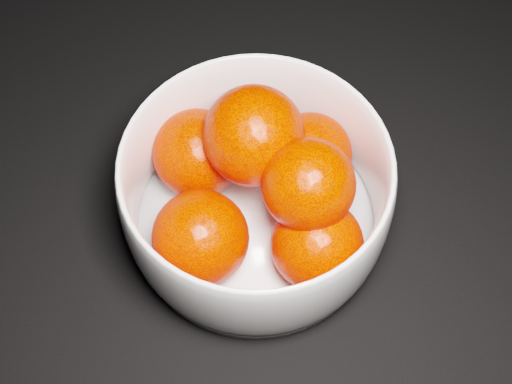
{
  "coord_description": "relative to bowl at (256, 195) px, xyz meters",
  "views": [
    {
      "loc": [
        -0.25,
        -0.53,
        0.56
      ],
      "look_at": [
        -0.25,
        -0.25,
        0.06
      ],
      "focal_mm": 50.0,
      "sensor_mm": 36.0,
      "label": 1
    }
  ],
  "objects": [
    {
      "name": "orange_pile",
      "position": [
        0.0,
        0.01,
        0.01
      ],
      "size": [
        0.17,
        0.16,
        0.12
      ],
      "color": "#F11E00",
      "rests_on": "bowl"
    },
    {
      "name": "ground",
      "position": [
        0.25,
        0.25,
        -0.05
      ],
      "size": [
        3.0,
        3.0,
        0.0
      ],
      "primitive_type": "cube",
      "color": "black",
      "rests_on": "ground"
    },
    {
      "name": "bowl",
      "position": [
        0.0,
        0.0,
        0.0
      ],
      "size": [
        0.22,
        0.22,
        0.11
      ],
      "rotation": [
        0.0,
        0.0,
        0.04
      ],
      "color": "silver",
      "rests_on": "ground"
    }
  ]
}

